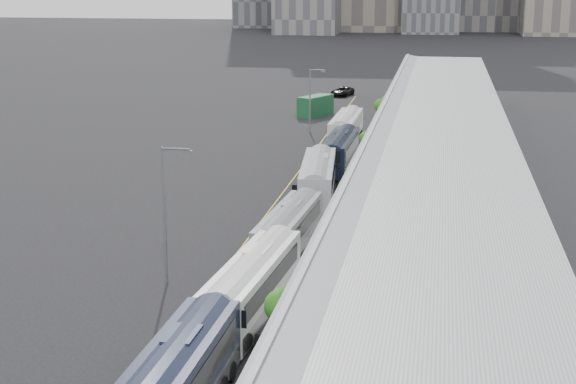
% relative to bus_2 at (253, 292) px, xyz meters
% --- Properties ---
extents(sidewalk, '(10.00, 170.00, 0.12)m').
position_rel_bus_2_xyz_m(sidewalk, '(6.72, 21.02, -1.58)').
color(sidewalk, gray).
rests_on(sidewalk, ground).
extents(lane_line, '(0.12, 160.00, 0.02)m').
position_rel_bus_2_xyz_m(lane_line, '(-3.78, 21.02, -1.63)').
color(lane_line, gold).
rests_on(lane_line, ground).
extents(depot, '(12.45, 160.40, 7.20)m').
position_rel_bus_2_xyz_m(depot, '(10.71, 21.02, 1.87)').
color(depot, gray).
rests_on(depot, ground).
extents(bus_2, '(3.62, 13.44, 3.88)m').
position_rel_bus_2_xyz_m(bus_2, '(0.00, 0.00, 0.00)').
color(bus_2, white).
rests_on(bus_2, ground).
extents(bus_3, '(3.25, 12.49, 3.61)m').
position_rel_bus_2_xyz_m(bus_3, '(0.01, 12.42, -0.12)').
color(bus_3, gray).
rests_on(bus_3, ground).
extents(bus_4, '(4.09, 14.05, 4.05)m').
position_rel_bus_2_xyz_m(bus_4, '(-0.03, 27.82, 0.07)').
color(bus_4, '#A9ABB3').
rests_on(bus_4, ground).
extents(bus_5, '(2.92, 13.13, 3.83)m').
position_rel_bus_2_xyz_m(bus_5, '(0.30, 41.97, -0.02)').
color(bus_5, black).
rests_on(bus_5, ground).
extents(bus_6, '(2.97, 13.39, 3.91)m').
position_rel_bus_2_xyz_m(bus_6, '(-0.58, 55.85, 0.01)').
color(bus_6, white).
rests_on(bus_6, ground).
extents(tree_1, '(2.40, 2.40, 4.37)m').
position_rel_bus_2_xyz_m(tree_1, '(3.32, -5.62, 1.52)').
color(tree_1, black).
rests_on(tree_1, ground).
extents(tree_2, '(1.63, 1.63, 3.71)m').
position_rel_bus_2_xyz_m(tree_2, '(3.70, 18.83, 1.23)').
color(tree_2, black).
rests_on(tree_2, ground).
extents(tree_3, '(1.99, 1.99, 4.36)m').
position_rel_bus_2_xyz_m(tree_3, '(3.52, 42.14, 1.70)').
color(tree_3, black).
rests_on(tree_3, ground).
extents(tree_4, '(2.45, 2.45, 4.49)m').
position_rel_bus_2_xyz_m(tree_4, '(3.29, 67.39, 1.62)').
color(tree_4, black).
rests_on(tree_4, ground).
extents(street_lamp_near, '(2.04, 0.22, 9.22)m').
position_rel_bus_2_xyz_m(street_lamp_near, '(-6.65, 4.81, 3.66)').
color(street_lamp_near, '#59595E').
rests_on(street_lamp_near, ground).
extents(street_lamp_far, '(2.04, 0.22, 8.22)m').
position_rel_bus_2_xyz_m(street_lamp_far, '(-5.98, 63.96, 3.15)').
color(street_lamp_far, '#59595E').
rests_on(street_lamp_far, ground).
extents(shipping_container, '(4.78, 6.75, 2.95)m').
position_rel_bus_2_xyz_m(shipping_container, '(-7.45, 77.89, -0.16)').
color(shipping_container, '#144326').
rests_on(shipping_container, ground).
extents(suv, '(3.98, 6.19, 1.59)m').
position_rel_bus_2_xyz_m(suv, '(-6.09, 100.43, -0.85)').
color(suv, black).
rests_on(suv, ground).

